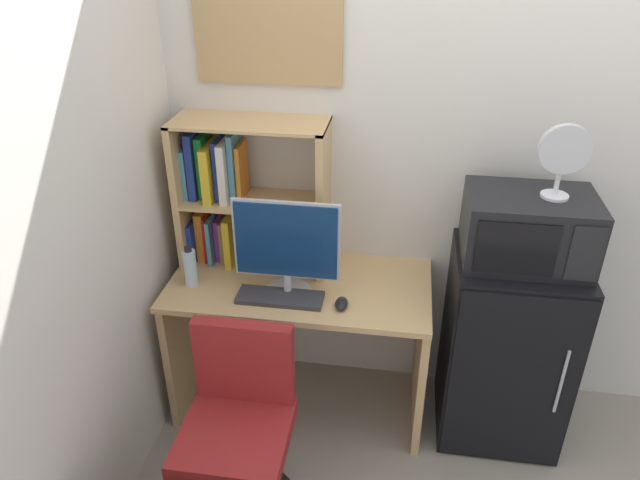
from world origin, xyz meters
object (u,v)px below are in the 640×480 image
water_bottle (190,267)px  desk_chair (240,440)px  keyboard (280,298)px  monitor (286,247)px  desk_fan (564,155)px  microwave (528,229)px  mini_fridge (505,347)px  computer_mouse (341,304)px  wall_corkboard (267,30)px  hutch_bookshelf (232,191)px

water_bottle → desk_chair: 0.79m
keyboard → desk_chair: 0.61m
monitor → desk_fan: 1.17m
monitor → microwave: (1.00, 0.10, 0.11)m
monitor → mini_fridge: size_ratio=0.49×
water_bottle → desk_fan: 1.64m
computer_mouse → mini_fridge: 0.82m
desk_fan → desk_chair: 1.69m
mini_fridge → wall_corkboard: 1.77m
monitor → desk_chair: size_ratio=0.54×
keyboard → wall_corkboard: bearing=104.4°
mini_fridge → microwave: microwave is taller
desk_chair → wall_corkboard: wall_corkboard is taller
hutch_bookshelf → desk_chair: bearing=-75.4°
monitor → water_bottle: (-0.45, 0.01, -0.15)m
keyboard → computer_mouse: bearing=-3.4°
water_bottle → microwave: 1.48m
desk_fan → wall_corkboard: 1.30m
mini_fridge → wall_corkboard: bearing=165.9°
computer_mouse → desk_fan: (0.83, 0.16, 0.66)m
wall_corkboard → water_bottle: bearing=-129.8°
water_bottle → keyboard: bearing=-7.8°
keyboard → water_bottle: water_bottle is taller
monitor → microwave: 1.01m
microwave → mini_fridge: bearing=-90.2°
keyboard → desk_fan: 1.30m
water_bottle → monitor: bearing=-0.6°
monitor → desk_fan: size_ratio=1.54×
water_bottle → wall_corkboard: wall_corkboard is taller
microwave → water_bottle: bearing=-176.2°
desk_fan → mini_fridge: bearing=177.7°
wall_corkboard → microwave: bearing=-13.9°
water_bottle → desk_chair: bearing=-57.1°
computer_mouse → desk_chair: desk_chair is taller
desk_chair → wall_corkboard: size_ratio=1.34×
mini_fridge → desk_chair: bearing=-149.8°
mini_fridge → wall_corkboard: (-1.14, 0.28, 1.33)m
hutch_bookshelf → computer_mouse: hutch_bookshelf is taller
keyboard → computer_mouse: (0.28, -0.02, 0.01)m
keyboard → microwave: (1.02, 0.15, 0.35)m
desk_fan → desk_chair: size_ratio=0.35×
wall_corkboard → monitor: bearing=-70.4°
desk_fan → wall_corkboard: wall_corkboard is taller
keyboard → mini_fridge: (1.02, 0.15, -0.27)m
monitor → water_bottle: size_ratio=2.35×
monitor → computer_mouse: size_ratio=4.88×
mini_fridge → microwave: size_ratio=1.83×
mini_fridge → keyboard: bearing=-171.6°
monitor → desk_chair: bearing=-100.2°
mini_fridge → wall_corkboard: size_ratio=1.47×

